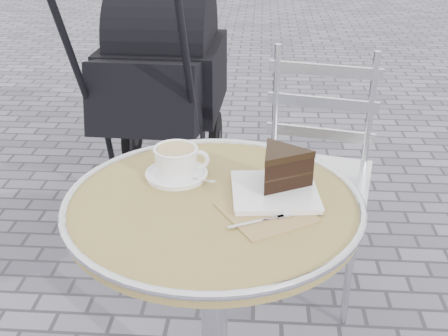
# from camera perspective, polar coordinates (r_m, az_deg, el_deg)

# --- Properties ---
(cafe_table) EXTENTS (0.72, 0.72, 0.74)m
(cafe_table) POSITION_cam_1_polar(r_m,az_deg,el_deg) (1.43, -1.04, -9.05)
(cafe_table) COLOR silver
(cafe_table) RESTS_ON ground
(cappuccino_set) EXTENTS (0.18, 0.16, 0.08)m
(cappuccino_set) POSITION_cam_1_polar(r_m,az_deg,el_deg) (1.44, -4.80, 0.41)
(cappuccino_set) COLOR white
(cappuccino_set) RESTS_ON cafe_table
(cake_plate_set) EXTENTS (0.25, 0.32, 0.11)m
(cake_plate_set) POSITION_cam_1_polar(r_m,az_deg,el_deg) (1.36, 5.71, -0.52)
(cake_plate_set) COLOR #9F7C57
(cake_plate_set) RESTS_ON cafe_table
(bistro_chair) EXTENTS (0.48, 0.48, 0.90)m
(bistro_chair) POSITION_cam_1_polar(r_m,az_deg,el_deg) (2.07, 9.39, 2.22)
(bistro_chair) COLOR silver
(bistro_chair) RESTS_ON ground
(baby_stroller) EXTENTS (0.56, 1.13, 1.16)m
(baby_stroller) POSITION_cam_1_polar(r_m,az_deg,el_deg) (2.76, -6.50, 7.79)
(baby_stroller) COLOR black
(baby_stroller) RESTS_ON ground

